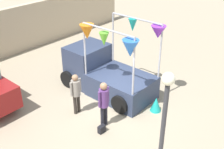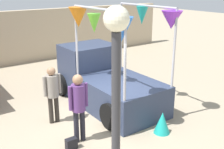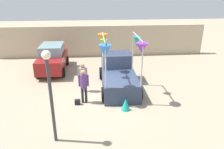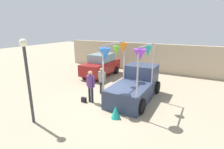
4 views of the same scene
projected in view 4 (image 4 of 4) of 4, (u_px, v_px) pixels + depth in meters
The scene contains 9 objects.
ground_plane at pixel (113, 103), 9.69m from camera, with size 60.00×60.00×0.00m, color gray.
vendor_truck at pixel (135, 83), 10.17m from camera, with size 2.57×4.20×3.26m.
parked_car at pixel (101, 65), 14.75m from camera, with size 1.88×4.00×1.88m.
person_customer at pixel (91, 83), 9.49m from camera, with size 0.53×0.34×1.80m.
person_vendor at pixel (102, 78), 10.70m from camera, with size 0.53×0.34×1.68m.
handbag at pixel (84, 100), 9.74m from camera, with size 0.28×0.16×0.28m, color black.
street_lamp at pixel (27, 70), 7.11m from camera, with size 0.32×0.32×3.64m.
brick_boundary_wall at pixel (153, 58), 15.96m from camera, with size 18.00×0.36×2.60m, color tan.
folded_kite_bundle_teal at pixel (116, 112), 8.00m from camera, with size 0.44×0.44×0.60m, color teal.
Camera 4 is at (4.14, -7.90, 4.10)m, focal length 28.00 mm.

